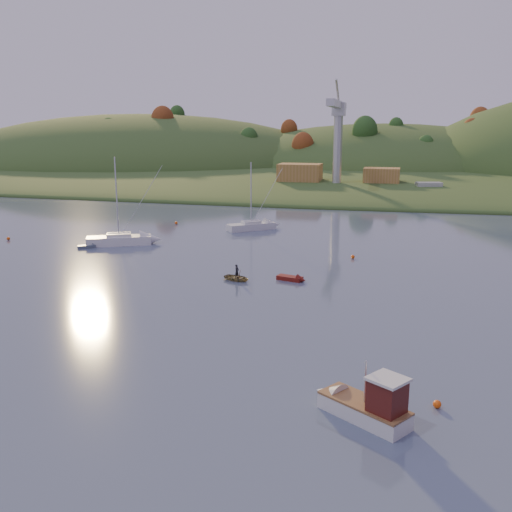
% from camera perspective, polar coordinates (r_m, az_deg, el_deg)
% --- Properties ---
extents(ground, '(500.00, 500.00, 0.00)m').
position_cam_1_polar(ground, '(35.70, -18.56, -15.76)').
color(ground, '#353E57').
rests_on(ground, ground).
extents(far_shore, '(620.00, 220.00, 1.50)m').
position_cam_1_polar(far_shore, '(257.18, 10.34, 8.88)').
color(far_shore, '#2A4C1E').
rests_on(far_shore, ground).
extents(shore_slope, '(640.00, 150.00, 7.00)m').
position_cam_1_polar(shore_slope, '(192.58, 8.93, 7.68)').
color(shore_slope, '#2A4C1E').
rests_on(shore_slope, ground).
extents(hill_left_far, '(120.00, 100.00, 32.00)m').
position_cam_1_polar(hill_left_far, '(300.02, -22.43, 8.66)').
color(hill_left_far, '#2A4C1E').
rests_on(hill_left_far, ground).
extents(hill_left, '(170.00, 140.00, 44.00)m').
position_cam_1_polar(hill_left, '(251.00, -11.39, 8.74)').
color(hill_left, '#2A4C1E').
rests_on(hill_left, ground).
extents(hill_center, '(140.00, 120.00, 36.00)m').
position_cam_1_polar(hill_center, '(236.74, 12.43, 8.47)').
color(hill_center, '#2A4C1E').
rests_on(hill_center, ground).
extents(hillside_trees, '(280.00, 50.00, 32.00)m').
position_cam_1_polar(hillside_trees, '(212.43, 9.46, 8.13)').
color(hillside_trees, '#234D1B').
rests_on(hillside_trees, ground).
extents(wharf, '(42.00, 16.00, 2.40)m').
position_cam_1_polar(wharf, '(149.38, 9.28, 6.69)').
color(wharf, slate).
rests_on(wharf, ground).
extents(shed_west, '(11.00, 8.00, 4.80)m').
position_cam_1_polar(shed_west, '(151.71, 4.42, 8.27)').
color(shed_west, olive).
rests_on(shed_west, wharf).
extents(shed_east, '(9.00, 7.00, 4.00)m').
position_cam_1_polar(shed_east, '(150.60, 12.45, 7.83)').
color(shed_east, olive).
rests_on(shed_east, wharf).
extents(dock_crane, '(3.20, 28.00, 20.30)m').
position_cam_1_polar(dock_crane, '(145.28, 8.17, 12.87)').
color(dock_crane, '#B7B7BC').
rests_on(dock_crane, wharf).
extents(fishing_boat, '(6.46, 5.24, 4.11)m').
position_cam_1_polar(fishing_boat, '(35.04, 10.20, -14.15)').
color(fishing_boat, silver).
rests_on(fishing_boat, ground).
extents(sailboat_near, '(7.65, 7.04, 11.12)m').
position_cam_1_polar(sailboat_near, '(94.29, -0.49, 3.06)').
color(sailboat_near, silver).
rests_on(sailboat_near, ground).
extents(sailboat_far, '(9.35, 6.45, 12.60)m').
position_cam_1_polar(sailboat_far, '(84.64, -13.54, 1.63)').
color(sailboat_far, white).
rests_on(sailboat_far, ground).
extents(canoe, '(3.70, 3.16, 0.65)m').
position_cam_1_polar(canoe, '(63.27, -1.92, -2.18)').
color(canoe, olive).
rests_on(canoe, ground).
extents(paddler, '(0.55, 0.67, 1.58)m').
position_cam_1_polar(paddler, '(63.15, -1.93, -1.78)').
color(paddler, black).
rests_on(paddler, ground).
extents(red_tender, '(3.53, 1.99, 1.14)m').
position_cam_1_polar(red_tender, '(63.21, 3.92, -2.30)').
color(red_tender, '#60130D').
rests_on(red_tender, ground).
extents(grey_dinghy, '(2.88, 2.60, 1.06)m').
position_cam_1_polar(grey_dinghy, '(83.73, -16.22, 0.95)').
color(grey_dinghy, slate).
rests_on(grey_dinghy, ground).
extents(work_vessel, '(14.75, 8.13, 3.59)m').
position_cam_1_polar(work_vessel, '(144.99, 16.85, 6.16)').
color(work_vessel, slate).
rests_on(work_vessel, ground).
extents(buoy_0, '(0.50, 0.50, 0.50)m').
position_cam_1_polar(buoy_0, '(37.34, 17.66, -13.94)').
color(buoy_0, '#F3530C').
rests_on(buoy_0, ground).
extents(buoy_1, '(0.50, 0.50, 0.50)m').
position_cam_1_polar(buoy_1, '(74.73, 9.66, -0.08)').
color(buoy_1, '#F3530C').
rests_on(buoy_1, ground).
extents(buoy_2, '(0.50, 0.50, 0.50)m').
position_cam_1_polar(buoy_2, '(93.49, -23.53, 1.61)').
color(buoy_2, '#F3530C').
rests_on(buoy_2, ground).
extents(buoy_3, '(0.50, 0.50, 0.50)m').
position_cam_1_polar(buoy_3, '(100.75, -7.99, 3.29)').
color(buoy_3, '#F3530C').
rests_on(buoy_3, ground).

